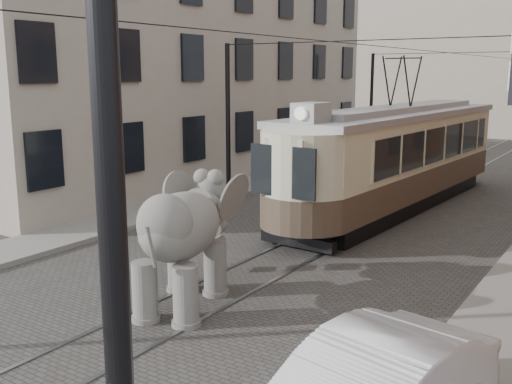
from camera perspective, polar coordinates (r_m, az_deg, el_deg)
The scene contains 7 objects.
ground at distance 15.52m, azimuth 1.09°, elevation -7.11°, with size 120.00×120.00×0.00m, color #3F3D3A.
tram_rails at distance 15.51m, azimuth 1.09°, elevation -7.07°, with size 1.54×80.00×0.02m, color slate, non-canonical shape.
sidewalk_left at distance 19.61m, azimuth -15.19°, elevation -3.33°, with size 2.00×60.00×0.15m, color slate.
stucco_building at distance 29.31m, azimuth -6.75°, elevation 11.46°, with size 7.00×24.00×10.00m, color gray.
catenary at distance 19.31m, azimuth 8.62°, elevation 5.54°, with size 11.00×30.20×6.00m, color black, non-canonical shape.
tram at distance 22.27m, azimuth 13.56°, elevation 5.45°, with size 2.85×13.81×5.48m, color beige, non-canonical shape.
elephant at distance 12.60m, azimuth -7.21°, elevation -5.07°, with size 2.47×4.49×2.75m, color #5F5D58, non-canonical shape.
Camera 1 is at (7.86, -12.44, 4.93)m, focal length 41.66 mm.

